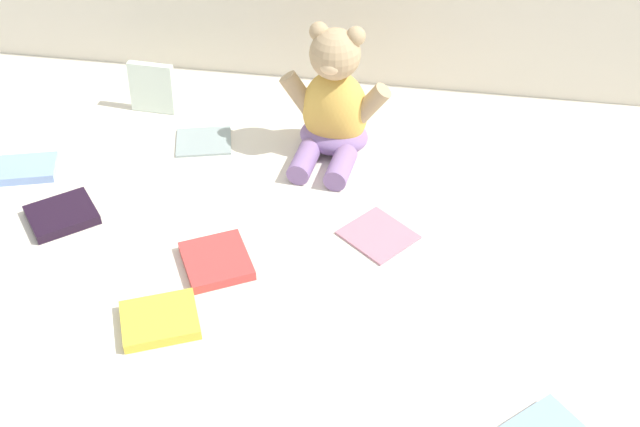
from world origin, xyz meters
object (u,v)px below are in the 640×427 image
(book_case_4, at_px, (152,88))
(book_case_7, at_px, (160,320))
(book_case_3, at_px, (378,234))
(book_case_0, at_px, (204,141))
(book_case_5, at_px, (21,169))
(book_case_6, at_px, (62,215))
(teddy_bear, at_px, (334,107))
(book_case_1, at_px, (216,261))

(book_case_4, bearing_deg, book_case_7, -68.32)
(book_case_3, bearing_deg, book_case_0, -172.29)
(book_case_5, bearing_deg, book_case_3, -112.63)
(book_case_5, bearing_deg, book_case_6, -148.19)
(book_case_7, bearing_deg, teddy_bear, -45.46)
(book_case_1, bearing_deg, book_case_0, -99.77)
(teddy_bear, distance_m, book_case_0, 0.25)
(book_case_0, relative_size, book_case_7, 0.94)
(book_case_4, height_order, book_case_5, book_case_4)
(book_case_1, relative_size, book_case_6, 1.02)
(teddy_bear, distance_m, book_case_1, 0.36)
(book_case_3, bearing_deg, book_case_5, -147.36)
(book_case_1, xyz_separation_m, book_case_5, (-0.39, 0.17, -0.00))
(book_case_7, bearing_deg, book_case_6, 25.48)
(book_case_5, bearing_deg, book_case_1, -129.99)
(teddy_bear, relative_size, book_case_7, 2.27)
(teddy_bear, relative_size, book_case_0, 2.41)
(book_case_1, relative_size, book_case_4, 1.07)
(book_case_7, bearing_deg, book_case_3, -74.57)
(book_case_4, bearing_deg, book_case_1, -57.48)
(book_case_4, relative_size, book_case_6, 0.95)
(book_case_3, bearing_deg, book_case_6, -136.96)
(book_case_3, bearing_deg, book_case_7, -101.92)
(book_case_3, bearing_deg, book_case_4, -173.99)
(book_case_3, height_order, book_case_7, book_case_7)
(teddy_bear, relative_size, book_case_6, 2.33)
(teddy_bear, bearing_deg, book_case_0, -169.57)
(teddy_bear, relative_size, book_case_3, 2.37)
(book_case_1, height_order, book_case_5, same)
(book_case_6, bearing_deg, book_case_0, 105.94)
(teddy_bear, bearing_deg, book_case_1, -105.71)
(book_case_6, bearing_deg, book_case_4, 132.73)
(teddy_bear, xyz_separation_m, book_case_5, (-0.52, -0.15, -0.08))
(teddy_bear, xyz_separation_m, book_case_7, (-0.18, -0.45, -0.08))
(book_case_5, xyz_separation_m, book_case_6, (0.12, -0.10, 0.00))
(book_case_0, relative_size, book_case_5, 0.85)
(book_case_1, height_order, book_case_3, book_case_1)
(book_case_7, bearing_deg, book_case_0, -16.46)
(book_case_0, relative_size, book_case_4, 1.02)
(teddy_bear, height_order, book_case_1, teddy_bear)
(teddy_bear, xyz_separation_m, book_case_3, (0.10, -0.22, -0.08))
(book_case_4, distance_m, book_case_5, 0.28)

